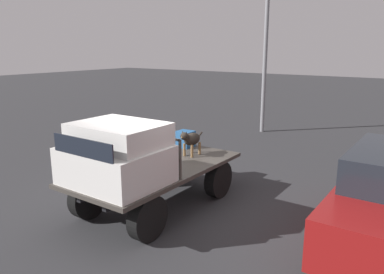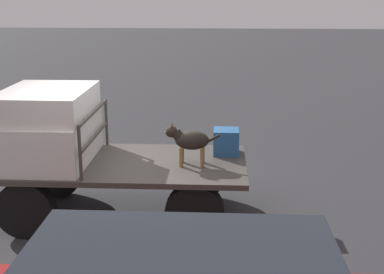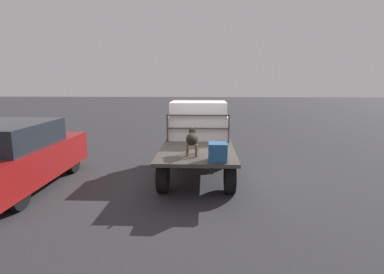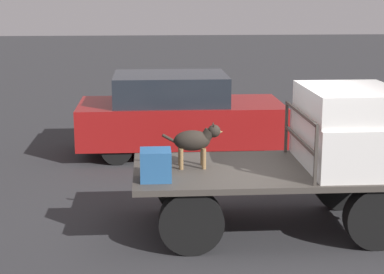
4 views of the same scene
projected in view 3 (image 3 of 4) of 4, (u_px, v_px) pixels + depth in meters
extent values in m
plane|color=#2D2D30|center=(197.00, 176.00, 8.26)|extent=(80.00, 80.00, 0.00)
cylinder|color=black|center=(174.00, 151.00, 9.39)|extent=(0.83, 0.24, 0.83)
cylinder|color=black|center=(223.00, 152.00, 9.32)|extent=(0.83, 0.24, 0.83)
cylinder|color=black|center=(163.00, 175.00, 7.04)|extent=(0.83, 0.24, 0.83)
cylinder|color=black|center=(230.00, 176.00, 6.97)|extent=(0.83, 0.24, 0.83)
cube|color=black|center=(185.00, 151.00, 8.14)|extent=(3.55, 0.10, 0.18)
cube|color=black|center=(210.00, 151.00, 8.11)|extent=(3.55, 0.10, 0.18)
cube|color=#3D3833|center=(198.00, 146.00, 8.10)|extent=(3.86, 1.88, 0.08)
cube|color=silver|center=(199.00, 126.00, 9.16)|extent=(1.46, 1.76, 0.68)
cube|color=silver|center=(199.00, 108.00, 8.95)|extent=(1.24, 1.62, 0.42)
cube|color=black|center=(199.00, 108.00, 9.77)|extent=(0.02, 1.44, 0.31)
cube|color=#3D3833|center=(167.00, 128.00, 8.40)|extent=(0.04, 0.04, 0.78)
cube|color=#3D3833|center=(229.00, 129.00, 8.32)|extent=(0.04, 0.04, 0.78)
cube|color=#3D3833|center=(198.00, 115.00, 8.29)|extent=(0.04, 1.72, 0.04)
cube|color=#3D3833|center=(198.00, 129.00, 8.36)|extent=(0.04, 1.72, 0.04)
cylinder|color=brown|center=(188.00, 147.00, 7.12)|extent=(0.06, 0.06, 0.29)
cylinder|color=brown|center=(197.00, 148.00, 7.11)|extent=(0.06, 0.06, 0.29)
cylinder|color=brown|center=(187.00, 150.00, 6.82)|extent=(0.06, 0.06, 0.29)
cylinder|color=brown|center=(196.00, 151.00, 6.81)|extent=(0.06, 0.06, 0.29)
ellipsoid|color=black|center=(192.00, 139.00, 6.92)|extent=(0.50, 0.28, 0.28)
sphere|color=brown|center=(192.00, 140.00, 7.07)|extent=(0.13, 0.13, 0.13)
cylinder|color=black|center=(192.00, 134.00, 7.12)|extent=(0.20, 0.16, 0.19)
sphere|color=black|center=(193.00, 131.00, 7.20)|extent=(0.18, 0.18, 0.18)
cone|color=brown|center=(193.00, 131.00, 7.27)|extent=(0.10, 0.10, 0.10)
cone|color=black|center=(191.00, 128.00, 7.17)|extent=(0.06, 0.08, 0.10)
cone|color=black|center=(195.00, 128.00, 7.17)|extent=(0.06, 0.08, 0.10)
cylinder|color=black|center=(191.00, 141.00, 6.62)|extent=(0.22, 0.04, 0.15)
cube|color=#235184|center=(218.00, 152.00, 6.43)|extent=(0.40, 0.40, 0.40)
cylinder|color=black|center=(18.00, 162.00, 8.63)|extent=(0.60, 0.20, 0.60)
cylinder|color=black|center=(72.00, 162.00, 8.56)|extent=(0.60, 0.20, 0.60)
cylinder|color=black|center=(18.00, 196.00, 6.07)|extent=(0.60, 0.20, 0.60)
cube|color=maroon|center=(16.00, 162.00, 7.28)|extent=(4.10, 1.89, 0.80)
cube|color=#1E232B|center=(7.00, 135.00, 6.95)|extent=(2.26, 1.70, 0.58)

